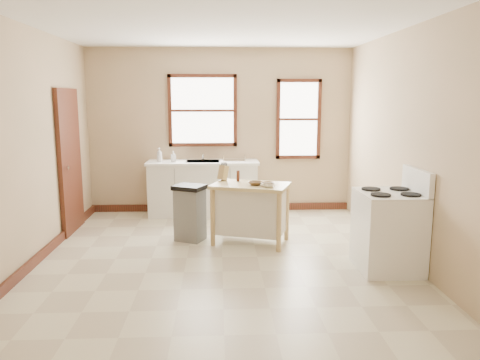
% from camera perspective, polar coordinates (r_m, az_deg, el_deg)
% --- Properties ---
extents(floor, '(5.00, 5.00, 0.00)m').
position_cam_1_polar(floor, '(5.92, -2.18, -9.39)').
color(floor, beige).
rests_on(floor, ground).
extents(ceiling, '(5.00, 5.00, 0.00)m').
position_cam_1_polar(ceiling, '(5.65, -2.38, 18.48)').
color(ceiling, white).
rests_on(ceiling, ground).
extents(wall_back, '(4.50, 0.04, 2.80)m').
position_cam_1_polar(wall_back, '(8.11, -2.40, 5.98)').
color(wall_back, tan).
rests_on(wall_back, ground).
extents(wall_left, '(0.04, 5.00, 2.80)m').
position_cam_1_polar(wall_left, '(6.04, -24.21, 3.74)').
color(wall_left, tan).
rests_on(wall_left, ground).
extents(wall_right, '(0.04, 5.00, 2.80)m').
position_cam_1_polar(wall_right, '(6.06, 19.56, 4.07)').
color(wall_right, tan).
rests_on(wall_right, ground).
extents(window_main, '(1.17, 0.06, 1.22)m').
position_cam_1_polar(window_main, '(8.07, -4.57, 8.43)').
color(window_main, '#341C0E').
rests_on(window_main, wall_back).
extents(window_side, '(0.77, 0.06, 1.37)m').
position_cam_1_polar(window_side, '(8.19, 7.15, 7.36)').
color(window_side, '#341C0E').
rests_on(window_side, wall_back).
extents(door_left, '(0.06, 0.90, 2.10)m').
position_cam_1_polar(door_left, '(7.28, -20.02, 2.16)').
color(door_left, '#341C0E').
rests_on(door_left, ground).
extents(baseboard_back, '(4.50, 0.04, 0.12)m').
position_cam_1_polar(baseboard_back, '(8.28, -2.34, -3.33)').
color(baseboard_back, '#341C0E').
rests_on(baseboard_back, ground).
extents(baseboard_left, '(0.04, 5.00, 0.12)m').
position_cam_1_polar(baseboard_left, '(6.29, -23.08, -8.45)').
color(baseboard_left, '#341C0E').
rests_on(baseboard_left, ground).
extents(sink_counter, '(1.86, 0.62, 0.92)m').
position_cam_1_polar(sink_counter, '(7.94, -4.51, -0.98)').
color(sink_counter, silver).
rests_on(sink_counter, ground).
extents(faucet, '(0.03, 0.03, 0.22)m').
position_cam_1_polar(faucet, '(8.03, -4.53, 3.26)').
color(faucet, silver).
rests_on(faucet, sink_counter).
extents(soap_bottle_a, '(0.12, 0.12, 0.23)m').
position_cam_1_polar(soap_bottle_a, '(7.85, -9.80, 3.05)').
color(soap_bottle_a, '#B2B2B2').
rests_on(soap_bottle_a, sink_counter).
extents(soap_bottle_b, '(0.09, 0.09, 0.18)m').
position_cam_1_polar(soap_bottle_b, '(7.82, -8.13, 2.85)').
color(soap_bottle_b, '#B2B2B2').
rests_on(soap_bottle_b, sink_counter).
extents(dish_rack, '(0.45, 0.41, 0.09)m').
position_cam_1_polar(dish_rack, '(7.86, -0.71, 2.69)').
color(dish_rack, silver).
rests_on(dish_rack, sink_counter).
extents(kitchen_island, '(1.16, 0.93, 0.82)m').
position_cam_1_polar(kitchen_island, '(6.38, 1.28, -4.11)').
color(kitchen_island, tan).
rests_on(kitchen_island, ground).
extents(knife_block, '(0.14, 0.14, 0.20)m').
position_cam_1_polar(knife_block, '(6.55, -2.06, 0.81)').
color(knife_block, tan).
rests_on(knife_block, kitchen_island).
extents(pepper_grinder, '(0.06, 0.06, 0.15)m').
position_cam_1_polar(pepper_grinder, '(6.49, -0.23, 0.50)').
color(pepper_grinder, '#461F13').
rests_on(pepper_grinder, kitchen_island).
extents(bowl_a, '(0.26, 0.26, 0.05)m').
position_cam_1_polar(bowl_a, '(6.22, 1.92, -0.40)').
color(bowl_a, brown).
rests_on(bowl_a, kitchen_island).
extents(bowl_b, '(0.22, 0.22, 0.04)m').
position_cam_1_polar(bowl_b, '(6.20, 3.41, -0.47)').
color(bowl_b, brown).
rests_on(bowl_b, kitchen_island).
extents(bowl_c, '(0.20, 0.20, 0.05)m').
position_cam_1_polar(bowl_c, '(6.09, 3.48, -0.62)').
color(bowl_c, white).
rests_on(bowl_c, kitchen_island).
extents(trash_bin, '(0.51, 0.48, 0.78)m').
position_cam_1_polar(trash_bin, '(6.54, -6.12, -4.00)').
color(trash_bin, '#5D5D5B').
rests_on(trash_bin, ground).
extents(gas_stove, '(0.73, 0.74, 1.18)m').
position_cam_1_polar(gas_stove, '(5.63, 17.67, -4.65)').
color(gas_stove, white).
rests_on(gas_stove, ground).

